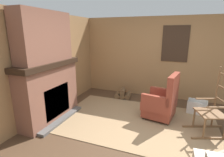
% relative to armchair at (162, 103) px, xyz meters
% --- Properties ---
extents(ground_plane, '(14.00, 14.00, 0.00)m').
position_rel_armchair_xyz_m(ground_plane, '(-0.20, -0.93, -0.37)').
color(ground_plane, '#4C3523').
extents(wood_panel_wall_left, '(0.06, 5.28, 2.36)m').
position_rel_armchair_xyz_m(wood_panel_wall_left, '(-2.57, -0.93, 0.81)').
color(wood_panel_wall_left, '#9E7247').
rests_on(wood_panel_wall_left, ground).
extents(wood_panel_wall_back, '(5.28, 0.09, 2.36)m').
position_rel_armchair_xyz_m(wood_panel_wall_back, '(-0.19, 1.44, 0.82)').
color(wood_panel_wall_back, '#9E7247').
rests_on(wood_panel_wall_back, ground).
extents(fireplace_hearth, '(0.63, 1.62, 1.32)m').
position_rel_armchair_xyz_m(fireplace_hearth, '(-2.32, -0.93, 0.28)').
color(fireplace_hearth, brown).
rests_on(fireplace_hearth, ground).
extents(chimney_breast, '(0.37, 1.34, 1.02)m').
position_rel_armchair_xyz_m(chimney_breast, '(-2.33, -0.93, 1.46)').
color(chimney_breast, brown).
rests_on(chimney_breast, fireplace_hearth).
extents(area_rug, '(3.38, 2.17, 0.01)m').
position_rel_armchair_xyz_m(area_rug, '(-0.52, -0.36, -0.36)').
color(area_rug, '#997A56').
rests_on(area_rug, ground).
extents(armchair, '(0.77, 0.79, 1.06)m').
position_rel_armchair_xyz_m(armchair, '(0.00, 0.00, 0.00)').
color(armchair, brown).
rests_on(armchair, ground).
extents(rocking_chair, '(0.91, 0.71, 1.29)m').
position_rel_armchair_xyz_m(rocking_chair, '(0.96, -0.32, 0.06)').
color(rocking_chair, brown).
rests_on(rocking_chair, ground).
extents(firewood_stack, '(0.51, 0.42, 0.29)m').
position_rel_armchair_xyz_m(firewood_stack, '(-1.21, 0.91, -0.26)').
color(firewood_stack, brown).
rests_on(firewood_stack, ground).
extents(laundry_basket, '(0.48, 0.39, 0.31)m').
position_rel_armchair_xyz_m(laundry_basket, '(0.79, 0.58, -0.22)').
color(laundry_basket, white).
rests_on(laundry_basket, ground).
extents(oil_lamp_vase, '(0.10, 0.10, 0.27)m').
position_rel_armchair_xyz_m(oil_lamp_vase, '(-2.37, -1.31, 1.04)').
color(oil_lamp_vase, '#47708E').
rests_on(oil_lamp_vase, fireplace_hearth).
extents(storage_case, '(0.18, 0.21, 0.12)m').
position_rel_armchair_xyz_m(storage_case, '(-2.37, -0.83, 1.01)').
color(storage_case, black).
rests_on(storage_case, fireplace_hearth).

